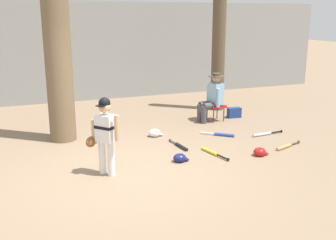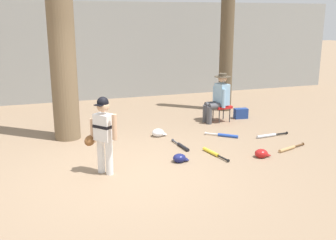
{
  "view_description": "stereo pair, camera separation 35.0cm",
  "coord_description": "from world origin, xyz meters",
  "px_view_note": "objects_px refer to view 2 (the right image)",
  "views": [
    {
      "loc": [
        -1.72,
        -5.97,
        2.55
      ],
      "look_at": [
        0.87,
        0.4,
        0.75
      ],
      "focal_mm": 42.57,
      "sensor_mm": 36.0,
      "label": 1
    },
    {
      "loc": [
        -1.39,
        -6.09,
        2.55
      ],
      "look_at": [
        0.87,
        0.4,
        0.75
      ],
      "focal_mm": 42.57,
      "sensor_mm": 36.0,
      "label": 2
    }
  ],
  "objects_px": {
    "young_ballplayer": "(103,130)",
    "batting_helmet_red": "(261,154)",
    "bat_black_composite": "(182,146)",
    "batting_helmet_white": "(158,133)",
    "bat_yellow_trainer": "(213,153)",
    "batting_helmet_navy": "(180,158)",
    "handbag_beside_stool": "(241,113)",
    "bat_blue_youth": "(225,135)",
    "folding_stool": "(222,107)",
    "tree_near_player": "(61,30)",
    "tree_behind_spectator": "(227,42)",
    "seated_spectator": "(218,96)",
    "bat_wood_tan": "(289,148)",
    "bat_aluminum_silver": "(269,135)"
  },
  "relations": [
    {
      "from": "tree_behind_spectator",
      "to": "bat_blue_youth",
      "type": "relative_size",
      "value": 7.18
    },
    {
      "from": "tree_behind_spectator",
      "to": "folding_stool",
      "type": "bearing_deg",
      "value": -120.43
    },
    {
      "from": "batting_helmet_white",
      "to": "bat_aluminum_silver",
      "type": "bearing_deg",
      "value": -20.39
    },
    {
      "from": "bat_blue_youth",
      "to": "batting_helmet_red",
      "type": "xyz_separation_m",
      "value": [
        0.04,
        -1.38,
        0.04
      ]
    },
    {
      "from": "tree_behind_spectator",
      "to": "batting_helmet_white",
      "type": "distance_m",
      "value": 3.6
    },
    {
      "from": "batting_helmet_red",
      "to": "handbag_beside_stool",
      "type": "bearing_deg",
      "value": 68.21
    },
    {
      "from": "bat_wood_tan",
      "to": "batting_helmet_red",
      "type": "xyz_separation_m",
      "value": [
        -0.74,
        -0.18,
        0.04
      ]
    },
    {
      "from": "young_ballplayer",
      "to": "seated_spectator",
      "type": "distance_m",
      "value": 4.07
    },
    {
      "from": "bat_black_composite",
      "to": "batting_helmet_white",
      "type": "distance_m",
      "value": 0.93
    },
    {
      "from": "batting_helmet_white",
      "to": "tree_behind_spectator",
      "type": "bearing_deg",
      "value": 35.61
    },
    {
      "from": "handbag_beside_stool",
      "to": "young_ballplayer",
      "type": "bearing_deg",
      "value": -147.63
    },
    {
      "from": "bat_black_composite",
      "to": "handbag_beside_stool",
      "type": "bearing_deg",
      "value": 36.83
    },
    {
      "from": "handbag_beside_stool",
      "to": "batting_helmet_navy",
      "type": "height_order",
      "value": "handbag_beside_stool"
    },
    {
      "from": "bat_wood_tan",
      "to": "bat_blue_youth",
      "type": "height_order",
      "value": "same"
    },
    {
      "from": "bat_yellow_trainer",
      "to": "batting_helmet_navy",
      "type": "height_order",
      "value": "batting_helmet_navy"
    },
    {
      "from": "seated_spectator",
      "to": "bat_black_composite",
      "type": "height_order",
      "value": "seated_spectator"
    },
    {
      "from": "handbag_beside_stool",
      "to": "batting_helmet_navy",
      "type": "bearing_deg",
      "value": -136.95
    },
    {
      "from": "seated_spectator",
      "to": "bat_wood_tan",
      "type": "xyz_separation_m",
      "value": [
        0.36,
        -2.42,
        -0.61
      ]
    },
    {
      "from": "young_ballplayer",
      "to": "bat_black_composite",
      "type": "relative_size",
      "value": 1.81
    },
    {
      "from": "bat_wood_tan",
      "to": "handbag_beside_stool",
      "type": "bearing_deg",
      "value": 82.22
    },
    {
      "from": "batting_helmet_white",
      "to": "batting_helmet_red",
      "type": "bearing_deg",
      "value": -53.61
    },
    {
      "from": "young_ballplayer",
      "to": "batting_helmet_white",
      "type": "bearing_deg",
      "value": 49.06
    },
    {
      "from": "seated_spectator",
      "to": "bat_yellow_trainer",
      "type": "distance_m",
      "value": 2.54
    },
    {
      "from": "bat_blue_youth",
      "to": "batting_helmet_navy",
      "type": "xyz_separation_m",
      "value": [
        -1.49,
        -1.11,
        0.04
      ]
    },
    {
      "from": "handbag_beside_stool",
      "to": "batting_helmet_red",
      "type": "relative_size",
      "value": 1.16
    },
    {
      "from": "batting_helmet_red",
      "to": "folding_stool",
      "type": "bearing_deg",
      "value": 79.66
    },
    {
      "from": "tree_behind_spectator",
      "to": "batting_helmet_navy",
      "type": "relative_size",
      "value": 15.06
    },
    {
      "from": "handbag_beside_stool",
      "to": "tree_behind_spectator",
      "type": "bearing_deg",
      "value": 87.4
    },
    {
      "from": "young_ballplayer",
      "to": "bat_blue_youth",
      "type": "distance_m",
      "value": 3.18
    },
    {
      "from": "bat_blue_youth",
      "to": "bat_black_composite",
      "type": "relative_size",
      "value": 0.83
    },
    {
      "from": "batting_helmet_navy",
      "to": "batting_helmet_white",
      "type": "xyz_separation_m",
      "value": [
        0.12,
        1.64,
        0.01
      ]
    },
    {
      "from": "batting_helmet_navy",
      "to": "bat_yellow_trainer",
      "type": "bearing_deg",
      "value": 12.15
    },
    {
      "from": "young_ballplayer",
      "to": "handbag_beside_stool",
      "type": "bearing_deg",
      "value": 32.37
    },
    {
      "from": "young_ballplayer",
      "to": "batting_helmet_red",
      "type": "height_order",
      "value": "young_ballplayer"
    },
    {
      "from": "young_ballplayer",
      "to": "bat_yellow_trainer",
      "type": "xyz_separation_m",
      "value": [
        2.11,
        0.24,
        -0.71
      ]
    },
    {
      "from": "bat_blue_youth",
      "to": "bat_wood_tan",
      "type": "bearing_deg",
      "value": -57.21
    },
    {
      "from": "batting_helmet_red",
      "to": "batting_helmet_navy",
      "type": "bearing_deg",
      "value": 169.89
    },
    {
      "from": "tree_near_player",
      "to": "batting_helmet_navy",
      "type": "xyz_separation_m",
      "value": [
        1.76,
        -2.14,
        -2.21
      ]
    },
    {
      "from": "young_ballplayer",
      "to": "bat_blue_youth",
      "type": "relative_size",
      "value": 2.19
    },
    {
      "from": "tree_behind_spectator",
      "to": "handbag_beside_stool",
      "type": "bearing_deg",
      "value": -92.6
    },
    {
      "from": "batting_helmet_red",
      "to": "batting_helmet_white",
      "type": "height_order",
      "value": "batting_helmet_white"
    },
    {
      "from": "tree_near_player",
      "to": "tree_behind_spectator",
      "type": "xyz_separation_m",
      "value": [
        4.41,
        1.31,
        -0.4
      ]
    },
    {
      "from": "tree_behind_spectator",
      "to": "bat_black_composite",
      "type": "bearing_deg",
      "value": -130.54
    },
    {
      "from": "folding_stool",
      "to": "batting_helmet_red",
      "type": "relative_size",
      "value": 1.47
    },
    {
      "from": "bat_yellow_trainer",
      "to": "batting_helmet_navy",
      "type": "xyz_separation_m",
      "value": [
        -0.74,
        -0.16,
        0.04
      ]
    },
    {
      "from": "bat_wood_tan",
      "to": "bat_yellow_trainer",
      "type": "bearing_deg",
      "value": 170.76
    },
    {
      "from": "folding_stool",
      "to": "bat_wood_tan",
      "type": "height_order",
      "value": "folding_stool"
    },
    {
      "from": "folding_stool",
      "to": "batting_helmet_white",
      "type": "height_order",
      "value": "folding_stool"
    },
    {
      "from": "tree_near_player",
      "to": "batting_helmet_white",
      "type": "xyz_separation_m",
      "value": [
        1.88,
        -0.51,
        -2.2
      ]
    },
    {
      "from": "folding_stool",
      "to": "batting_helmet_white",
      "type": "bearing_deg",
      "value": -159.51
    }
  ]
}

